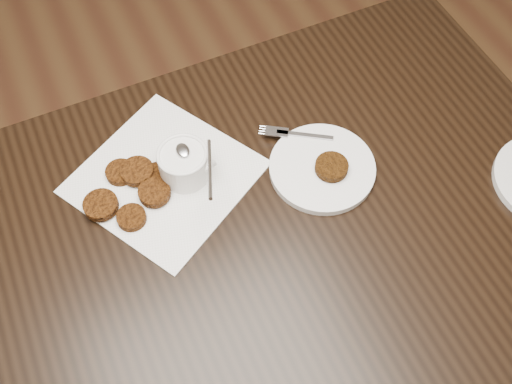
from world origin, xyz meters
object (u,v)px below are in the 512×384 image
napkin (165,177)px  plate_with_patty (322,166)px  sauce_ramekin (182,153)px  table (225,345)px

napkin → plate_with_patty: plate_with_patty is taller
napkin → sauce_ramekin: size_ratio=2.25×
napkin → plate_with_patty: (0.27, -0.11, 0.01)m
napkin → table: bearing=-87.9°
table → plate_with_patty: 0.49m
table → plate_with_patty: size_ratio=7.33×
table → sauce_ramekin: 0.49m
sauce_ramekin → table: bearing=-97.9°
table → napkin: (-0.01, 0.22, 0.38)m
plate_with_patty → table: bearing=-156.4°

